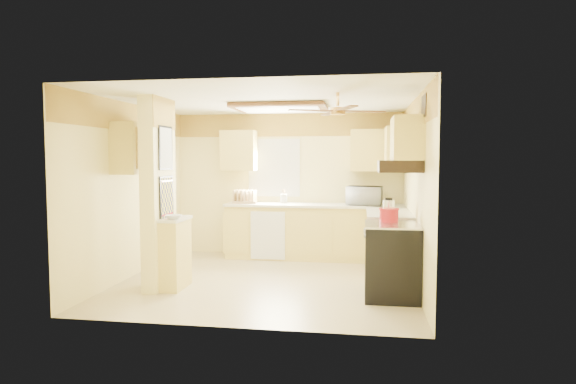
% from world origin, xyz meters
% --- Properties ---
extents(floor, '(4.00, 4.00, 0.00)m').
position_xyz_m(floor, '(0.00, 0.00, 0.00)').
color(floor, '#C6B289').
rests_on(floor, ground).
extents(ceiling, '(4.00, 4.00, 0.00)m').
position_xyz_m(ceiling, '(0.00, 0.00, 2.50)').
color(ceiling, white).
rests_on(ceiling, wall_back).
extents(wall_back, '(4.00, 0.00, 4.00)m').
position_xyz_m(wall_back, '(0.00, 1.90, 1.25)').
color(wall_back, '#FFEE9B').
rests_on(wall_back, floor).
extents(wall_front, '(4.00, 0.00, 4.00)m').
position_xyz_m(wall_front, '(0.00, -1.90, 1.25)').
color(wall_front, '#FFEE9B').
rests_on(wall_front, floor).
extents(wall_left, '(0.00, 3.80, 3.80)m').
position_xyz_m(wall_left, '(-2.00, 0.00, 1.25)').
color(wall_left, '#FFEE9B').
rests_on(wall_left, floor).
extents(wall_right, '(0.00, 3.80, 3.80)m').
position_xyz_m(wall_right, '(2.00, 0.00, 1.25)').
color(wall_right, '#FFEE9B').
rests_on(wall_right, floor).
extents(wallpaper_border, '(4.00, 0.02, 0.40)m').
position_xyz_m(wallpaper_border, '(0.00, 1.88, 2.30)').
color(wallpaper_border, '#FFDB4B').
rests_on(wallpaper_border, wall_back).
extents(partition_column, '(0.20, 0.70, 2.50)m').
position_xyz_m(partition_column, '(-1.35, -0.55, 1.25)').
color(partition_column, '#FFEE9B').
rests_on(partition_column, floor).
extents(partition_ledge, '(0.25, 0.55, 0.90)m').
position_xyz_m(partition_ledge, '(-1.13, -0.55, 0.45)').
color(partition_ledge, '#FAE676').
rests_on(partition_ledge, floor).
extents(ledge_top, '(0.28, 0.58, 0.04)m').
position_xyz_m(ledge_top, '(-1.13, -0.55, 0.92)').
color(ledge_top, silver).
rests_on(ledge_top, partition_ledge).
extents(lower_cabinets_back, '(3.00, 0.60, 0.90)m').
position_xyz_m(lower_cabinets_back, '(0.50, 1.60, 0.45)').
color(lower_cabinets_back, '#FAE676').
rests_on(lower_cabinets_back, floor).
extents(lower_cabinets_right, '(0.60, 1.40, 0.90)m').
position_xyz_m(lower_cabinets_right, '(1.70, 0.60, 0.45)').
color(lower_cabinets_right, '#FAE676').
rests_on(lower_cabinets_right, floor).
extents(countertop_back, '(3.04, 0.64, 0.04)m').
position_xyz_m(countertop_back, '(0.50, 1.59, 0.92)').
color(countertop_back, silver).
rests_on(countertop_back, lower_cabinets_back).
extents(countertop_right, '(0.64, 1.44, 0.04)m').
position_xyz_m(countertop_right, '(1.69, 0.60, 0.92)').
color(countertop_right, silver).
rests_on(countertop_right, lower_cabinets_right).
extents(dishwasher_panel, '(0.58, 0.02, 0.80)m').
position_xyz_m(dishwasher_panel, '(-0.25, 1.29, 0.43)').
color(dishwasher_panel, white).
rests_on(dishwasher_panel, lower_cabinets_back).
extents(window, '(0.92, 0.02, 1.02)m').
position_xyz_m(window, '(-0.25, 1.89, 1.55)').
color(window, white).
rests_on(window, wall_back).
extents(upper_cab_back_left, '(0.60, 0.35, 0.70)m').
position_xyz_m(upper_cab_back_left, '(-0.85, 1.72, 1.85)').
color(upper_cab_back_left, '#FAE676').
rests_on(upper_cab_back_left, wall_back).
extents(upper_cab_back_right, '(0.90, 0.35, 0.70)m').
position_xyz_m(upper_cab_back_right, '(1.55, 1.72, 1.85)').
color(upper_cab_back_right, '#FAE676').
rests_on(upper_cab_back_right, wall_back).
extents(upper_cab_right, '(0.35, 1.00, 0.70)m').
position_xyz_m(upper_cab_right, '(1.82, 1.25, 1.85)').
color(upper_cab_right, '#FAE676').
rests_on(upper_cab_right, wall_right).
extents(upper_cab_left_wall, '(0.35, 0.75, 0.70)m').
position_xyz_m(upper_cab_left_wall, '(-1.82, -0.25, 1.85)').
color(upper_cab_left_wall, '#FAE676').
rests_on(upper_cab_left_wall, wall_left).
extents(upper_cab_over_stove, '(0.35, 0.76, 0.52)m').
position_xyz_m(upper_cab_over_stove, '(1.82, -0.55, 1.95)').
color(upper_cab_over_stove, '#FAE676').
rests_on(upper_cab_over_stove, wall_right).
extents(stove, '(0.68, 0.77, 0.92)m').
position_xyz_m(stove, '(1.67, -0.55, 0.46)').
color(stove, black).
rests_on(stove, floor).
extents(range_hood, '(0.50, 0.76, 0.14)m').
position_xyz_m(range_hood, '(1.74, -0.55, 1.62)').
color(range_hood, black).
rests_on(range_hood, upper_cab_over_stove).
extents(poster_menu, '(0.02, 0.42, 0.57)m').
position_xyz_m(poster_menu, '(-1.24, -0.55, 1.85)').
color(poster_menu, black).
rests_on(poster_menu, partition_column).
extents(poster_nashville, '(0.02, 0.42, 0.57)m').
position_xyz_m(poster_nashville, '(-1.24, -0.55, 1.20)').
color(poster_nashville, black).
rests_on(poster_nashville, partition_column).
extents(ceiling_light_panel, '(1.35, 0.95, 0.06)m').
position_xyz_m(ceiling_light_panel, '(0.10, 0.50, 2.46)').
color(ceiling_light_panel, brown).
rests_on(ceiling_light_panel, ceiling).
extents(ceiling_fan, '(1.15, 1.15, 0.26)m').
position_xyz_m(ceiling_fan, '(1.00, -0.70, 2.29)').
color(ceiling_fan, gold).
rests_on(ceiling_fan, ceiling).
extents(vent_grate, '(0.02, 0.40, 0.25)m').
position_xyz_m(vent_grate, '(1.98, -0.90, 2.30)').
color(vent_grate, black).
rests_on(vent_grate, wall_right).
extents(microwave, '(0.62, 0.47, 0.31)m').
position_xyz_m(microwave, '(1.34, 1.57, 1.10)').
color(microwave, white).
rests_on(microwave, countertop_back).
extents(bowl, '(0.25, 0.25, 0.05)m').
position_xyz_m(bowl, '(-1.09, -0.69, 0.97)').
color(bowl, white).
rests_on(bowl, ledge_top).
extents(dutch_oven, '(0.25, 0.25, 0.17)m').
position_xyz_m(dutch_oven, '(1.64, -0.34, 1.00)').
color(dutch_oven, red).
rests_on(dutch_oven, stove).
extents(kettle, '(0.16, 0.16, 0.24)m').
position_xyz_m(kettle, '(1.66, 0.14, 1.05)').
color(kettle, silver).
rests_on(kettle, countertop_right).
extents(dish_rack, '(0.43, 0.34, 0.23)m').
position_xyz_m(dish_rack, '(-0.71, 1.58, 1.02)').
color(dish_rack, tan).
rests_on(dish_rack, countertop_back).
extents(utensil_crock, '(0.12, 0.12, 0.24)m').
position_xyz_m(utensil_crock, '(-0.05, 1.72, 1.02)').
color(utensil_crock, white).
rests_on(utensil_crock, countertop_back).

